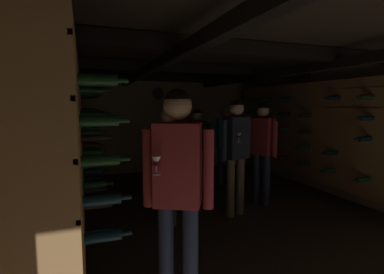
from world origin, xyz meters
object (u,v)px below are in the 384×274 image
object	(u,v)px
wine_crate_stack	(191,160)
person_guest_far_right	(225,139)
person_guest_mid_left	(168,155)
person_guest_near_left	(178,180)
person_guest_mid_right	(262,144)
display_bottle	(193,133)
person_host_center	(236,146)
person_guest_rear_center	(197,142)

from	to	relation	value
wine_crate_stack	person_guest_far_right	world-z (taller)	person_guest_far_right
wine_crate_stack	person_guest_mid_left	size ratio (longest dim) A/B	0.56
person_guest_mid_left	person_guest_near_left	distance (m)	1.80
person_guest_mid_right	person_guest_near_left	bearing A→B (deg)	-136.23
person_guest_mid_left	display_bottle	bearing A→B (deg)	61.29
person_host_center	person_guest_far_right	bearing A→B (deg)	68.79
person_guest_near_left	person_guest_mid_left	bearing A→B (deg)	76.77
person_host_center	person_guest_far_right	xyz separation A→B (m)	(0.60, 1.55, -0.09)
display_bottle	person_host_center	distance (m)	2.16
person_host_center	person_guest_rear_center	world-z (taller)	person_host_center
person_guest_near_left	display_bottle	bearing A→B (deg)	67.91
person_guest_rear_center	wine_crate_stack	bearing A→B (deg)	81.66
person_guest_mid_right	person_guest_rear_center	distance (m)	1.37
wine_crate_stack	person_guest_mid_left	xyz separation A→B (m)	(-1.08, -2.05, 0.52)
wine_crate_stack	display_bottle	xyz separation A→B (m)	(0.07, 0.06, 0.59)
person_guest_mid_right	display_bottle	bearing A→B (deg)	104.90
person_host_center	person_guest_mid_left	xyz separation A→B (m)	(-1.02, 0.05, -0.08)
person_guest_rear_center	person_guest_mid_right	bearing A→B (deg)	-61.04
person_guest_near_left	person_guest_rear_center	size ratio (longest dim) A/B	1.13
person_guest_mid_right	person_guest_rear_center	size ratio (longest dim) A/B	1.07
person_guest_mid_left	person_guest_mid_right	xyz separation A→B (m)	(1.65, 0.23, 0.04)
display_bottle	person_guest_far_right	distance (m)	0.77
person_guest_mid_right	person_guest_rear_center	xyz separation A→B (m)	(-0.66, 1.20, -0.08)
person_guest_far_right	person_guest_rear_center	size ratio (longest dim) A/B	1.02
display_bottle	person_guest_rear_center	bearing A→B (deg)	-103.54
person_guest_rear_center	person_guest_far_right	bearing A→B (deg)	6.53
wine_crate_stack	display_bottle	bearing A→B (deg)	38.32
person_guest_mid_left	person_guest_near_left	world-z (taller)	person_guest_near_left
display_bottle	person_guest_far_right	size ratio (longest dim) A/B	0.22
person_host_center	person_guest_mid_right	distance (m)	0.69
display_bottle	person_guest_mid_left	distance (m)	2.40
wine_crate_stack	person_guest_near_left	bearing A→B (deg)	-111.45
person_guest_near_left	person_guest_rear_center	bearing A→B (deg)	66.19
display_bottle	person_guest_rear_center	distance (m)	0.71
person_guest_near_left	person_guest_rear_center	xyz separation A→B (m)	(1.40, 3.17, -0.15)
person_guest_mid_right	person_guest_far_right	distance (m)	1.27
person_guest_mid_left	person_guest_mid_right	size ratio (longest dim) A/B	0.96
person_guest_far_right	display_bottle	bearing A→B (deg)	127.61
wine_crate_stack	person_guest_rear_center	xyz separation A→B (m)	(-0.09, -0.62, 0.48)
wine_crate_stack	person_guest_near_left	world-z (taller)	person_guest_near_left
wine_crate_stack	display_bottle	distance (m)	0.59
wine_crate_stack	person_guest_far_right	distance (m)	0.92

